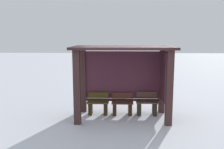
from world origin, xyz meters
TOP-DOWN VIEW (x-y plane):
  - ground_plane at (0.00, 0.00)m, footprint 60.00×60.00m
  - bus_shelter at (0.10, 0.19)m, footprint 3.14×1.65m
  - bench_left_inside at (-0.82, 0.33)m, footprint 0.72×0.36m
  - bench_center_inside at (0.00, 0.33)m, footprint 0.72×0.42m
  - bench_right_inside at (0.82, 0.33)m, footprint 0.72×0.41m

SIDE VIEW (x-z plane):
  - ground_plane at x=0.00m, z-range 0.00..0.00m
  - bench_center_inside at x=0.00m, z-range -0.07..0.65m
  - bench_left_inside at x=-0.82m, z-range -0.06..0.67m
  - bench_right_inside at x=0.82m, z-range -0.06..0.69m
  - bus_shelter at x=0.10m, z-range 0.42..2.72m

